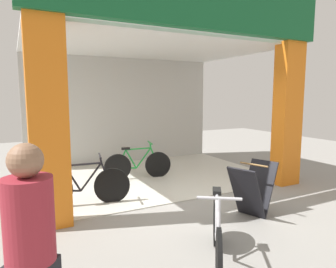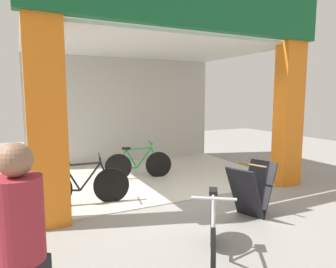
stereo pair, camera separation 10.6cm
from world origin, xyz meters
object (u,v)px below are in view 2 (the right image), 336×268
object	(u,v)px
bicycle_inside_0	(138,164)
bicycle_inside_1	(83,186)
bicycle_parked_0	(213,235)
sandwich_board_sign	(252,190)
pedestrian_1	(22,262)

from	to	relation	value
bicycle_inside_0	bicycle_inside_1	xyz separation A→B (m)	(-1.51, -1.19, 0.02)
bicycle_inside_1	bicycle_parked_0	xyz separation A→B (m)	(0.97, -2.64, 0.01)
bicycle_inside_0	bicycle_inside_1	bearing A→B (deg)	-141.68
bicycle_inside_1	bicycle_inside_0	bearing A→B (deg)	38.32
bicycle_inside_0	bicycle_inside_1	size ratio (longest dim) A/B	0.95
bicycle_inside_0	sandwich_board_sign	bearing A→B (deg)	-73.50
bicycle_inside_1	pedestrian_1	distance (m)	3.42
bicycle_inside_0	pedestrian_1	bearing A→B (deg)	-119.35
pedestrian_1	bicycle_inside_0	bearing A→B (deg)	60.65
bicycle_inside_0	bicycle_inside_1	world-z (taller)	bicycle_inside_1
bicycle_parked_0	sandwich_board_sign	distance (m)	1.68
bicycle_inside_0	bicycle_parked_0	bearing A→B (deg)	-97.96
bicycle_inside_1	bicycle_parked_0	distance (m)	2.82
bicycle_parked_0	pedestrian_1	distance (m)	2.10
bicycle_inside_0	bicycle_parked_0	size ratio (longest dim) A/B	1.10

